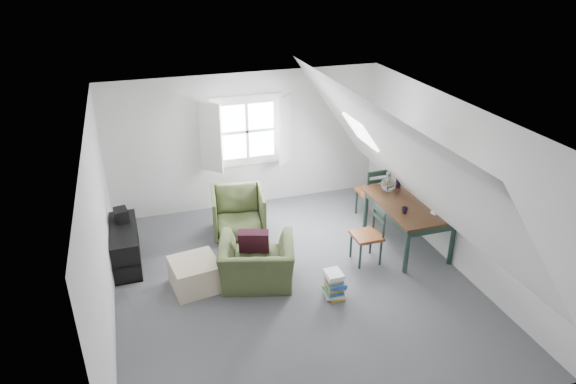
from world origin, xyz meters
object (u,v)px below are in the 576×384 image
object	(u,v)px
dining_chair_far	(373,192)
magazine_stack	(334,285)
armchair_near	(258,283)
armchair_far	(239,234)
dining_chair_near	(369,234)
media_shelf	(126,248)
dining_table	(408,208)
ottoman	(195,274)

from	to	relation	value
dining_chair_far	magazine_stack	xyz separation A→B (m)	(-1.52, -1.95, -0.32)
armchair_near	armchair_far	distance (m)	1.46
dining_chair_far	magazine_stack	size ratio (longest dim) A/B	2.53
dining_chair_near	media_shelf	size ratio (longest dim) A/B	0.75
dining_chair_far	dining_chair_near	size ratio (longest dim) A/B	1.11
dining_table	dining_chair_near	xyz separation A→B (m)	(-0.79, -0.23, -0.21)
ottoman	dining_table	world-z (taller)	dining_table
dining_chair_far	armchair_near	bearing A→B (deg)	48.94
ottoman	dining_table	distance (m)	3.48
armchair_far	ottoman	bearing A→B (deg)	-117.37
media_shelf	magazine_stack	world-z (taller)	media_shelf
ottoman	dining_chair_near	size ratio (longest dim) A/B	0.72
dining_chair_near	media_shelf	xyz separation A→B (m)	(-3.58, 1.04, -0.19)
dining_chair_far	armchair_far	bearing A→B (deg)	17.19
dining_chair_near	ottoman	bearing A→B (deg)	-90.56
armchair_near	media_shelf	distance (m)	2.12
dining_table	armchair_far	bearing A→B (deg)	156.87
dining_table	magazine_stack	world-z (taller)	dining_table
armchair_near	armchair_far	world-z (taller)	armchair_far
dining_chair_near	dining_table	bearing A→B (deg)	108.48
magazine_stack	media_shelf	bearing A→B (deg)	147.57
dining_chair_near	media_shelf	distance (m)	3.73
armchair_near	dining_table	size ratio (longest dim) A/B	0.67
dining_chair_near	armchair_near	bearing A→B (deg)	-86.25
dining_table	dining_chair_far	xyz separation A→B (m)	(-0.11, 1.02, -0.16)
armchair_far	dining_chair_near	distance (m)	2.28
dining_chair_far	magazine_stack	world-z (taller)	dining_chair_far
media_shelf	armchair_near	bearing A→B (deg)	-30.05
armchair_far	magazine_stack	distance (m)	2.30
armchair_far	ottoman	size ratio (longest dim) A/B	1.37
media_shelf	dining_table	bearing A→B (deg)	-9.19
media_shelf	magazine_stack	xyz separation A→B (m)	(2.73, -1.74, -0.08)
dining_chair_near	armchair_far	bearing A→B (deg)	-127.21
armchair_far	dining_table	size ratio (longest dim) A/B	0.56
dining_table	dining_chair_near	world-z (taller)	dining_chair_near
armchair_near	magazine_stack	xyz separation A→B (m)	(0.94, -0.65, 0.20)
ottoman	dining_chair_near	world-z (taller)	dining_chair_near
armchair_far	dining_table	distance (m)	2.86
armchair_far	media_shelf	size ratio (longest dim) A/B	0.74
dining_table	media_shelf	bearing A→B (deg)	171.53
armchair_near	dining_chair_far	size ratio (longest dim) A/B	1.05
armchair_far	dining_chair_far	distance (m)	2.46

